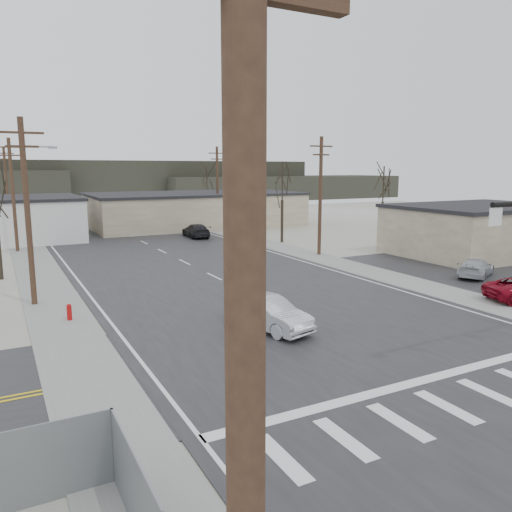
{
  "coord_description": "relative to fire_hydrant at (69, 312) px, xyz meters",
  "views": [
    {
      "loc": [
        -13.02,
        -17.06,
        7.38
      ],
      "look_at": [
        -0.42,
        6.97,
        2.6
      ],
      "focal_mm": 35.0,
      "sensor_mm": 36.0,
      "label": 1
    }
  ],
  "objects": [
    {
      "name": "building_right_far",
      "position": [
        20.2,
        36.0,
        1.7
      ],
      "size": [
        26.3,
        14.3,
        4.3
      ],
      "color": "#C4B995",
      "rests_on": "ground"
    },
    {
      "name": "streetlight_main",
      "position": [
        -0.6,
        14.0,
        4.64
      ],
      "size": [
        2.4,
        0.25,
        9.0
      ],
      "color": "gray",
      "rests_on": "ground"
    },
    {
      "name": "parking_lot",
      "position": [
        30.2,
        -2.0,
        -0.44
      ],
      "size": [
        18.0,
        20.0,
        0.03
      ],
      "primitive_type": "cube",
      "color": "black",
      "rests_on": "ground"
    },
    {
      "name": "sidewalk_right",
      "position": [
        20.8,
        12.0,
        -0.42
      ],
      "size": [
        3.0,
        90.0,
        0.06
      ],
      "primitive_type": "cube",
      "color": "gray",
      "rests_on": "ground"
    },
    {
      "name": "upole_left_a",
      "position": [
        -1.3,
        -22.0,
        4.77
      ],
      "size": [
        2.2,
        0.3,
        10.0
      ],
      "color": "#473121",
      "rests_on": "ground"
    },
    {
      "name": "tree_right_far",
      "position": [
        25.2,
        44.0,
        5.13
      ],
      "size": [
        3.52,
        3.52,
        7.84
      ],
      "color": "#30281D",
      "rests_on": "ground"
    },
    {
      "name": "upole_right_b",
      "position": [
        21.7,
        32.0,
        4.77
      ],
      "size": [
        2.2,
        0.3,
        10.0
      ],
      "color": "#473121",
      "rests_on": "ground"
    },
    {
      "name": "car_far_a",
      "position": [
        16.22,
        25.22,
        0.31
      ],
      "size": [
        2.34,
        5.08,
        1.44
      ],
      "primitive_type": "imported",
      "rotation": [
        0.0,
        0.0,
        3.08
      ],
      "color": "black",
      "rests_on": "main_road"
    },
    {
      "name": "car_parked_dark_b",
      "position": [
        31.85,
        2.8,
        0.4
      ],
      "size": [
        5.04,
        2.05,
        1.63
      ],
      "primitive_type": "imported",
      "rotation": [
        0.0,
        0.0,
        1.64
      ],
      "color": "black",
      "rests_on": "parking_lot"
    },
    {
      "name": "fire_hydrant",
      "position": [
        0.0,
        0.0,
        0.0
      ],
      "size": [
        0.24,
        0.24,
        0.87
      ],
      "color": "#A50C0C",
      "rests_on": "ground"
    },
    {
      "name": "hill_center",
      "position": [
        25.2,
        88.0,
        4.05
      ],
      "size": [
        80.0,
        18.0,
        9.0
      ],
      "primitive_type": "cube",
      "color": "#333026",
      "rests_on": "ground"
    },
    {
      "name": "car_far_b",
      "position": [
        3.09,
        47.23,
        0.34
      ],
      "size": [
        3.43,
        4.74,
        1.5
      ],
      "primitive_type": "imported",
      "rotation": [
        0.0,
        0.0,
        0.43
      ],
      "color": "black",
      "rests_on": "main_road"
    },
    {
      "name": "upole_left_d",
      "position": [
        -1.3,
        44.0,
        4.77
      ],
      "size": [
        2.2,
        0.3,
        10.0
      ],
      "color": "#473121",
      "rests_on": "ground"
    },
    {
      "name": "cross_road",
      "position": [
        10.2,
        -8.0,
        -0.43
      ],
      "size": [
        90.0,
        10.0,
        0.04
      ],
      "primitive_type": "cube",
      "color": "black",
      "rests_on": "ground"
    },
    {
      "name": "hill_right",
      "position": [
        60.2,
        82.0,
        2.3
      ],
      "size": [
        60.0,
        18.0,
        5.5
      ],
      "primitive_type": "cube",
      "color": "#333026",
      "rests_on": "ground"
    },
    {
      "name": "car_parked_silver",
      "position": [
        26.1,
        -2.38,
        0.2
      ],
      "size": [
        4.62,
        3.49,
        1.25
      ],
      "primitive_type": "imported",
      "rotation": [
        0.0,
        0.0,
        2.04
      ],
      "color": "#ABB1B6",
      "rests_on": "parking_lot"
    },
    {
      "name": "upole_left_b",
      "position": [
        -1.3,
        4.0,
        4.77
      ],
      "size": [
        2.2,
        0.3,
        10.0
      ],
      "color": "#473121",
      "rests_on": "ground"
    },
    {
      "name": "tree_right_mid",
      "position": [
        22.7,
        18.0,
        5.48
      ],
      "size": [
        3.74,
        3.74,
        8.33
      ],
      "color": "#30281D",
      "rests_on": "ground"
    },
    {
      "name": "main_road",
      "position": [
        10.2,
        7.0,
        -0.43
      ],
      "size": [
        18.0,
        110.0,
        0.05
      ],
      "primitive_type": "cube",
      "color": "black",
      "rests_on": "ground"
    },
    {
      "name": "upole_right_a",
      "position": [
        21.7,
        10.0,
        4.77
      ],
      "size": [
        2.2,
        0.3,
        10.0
      ],
      "color": "#473121",
      "rests_on": "ground"
    },
    {
      "name": "upole_left_c",
      "position": [
        -1.3,
        24.0,
        4.77
      ],
      "size": [
        2.2,
        0.3,
        10.0
      ],
      "color": "#473121",
      "rests_on": "ground"
    },
    {
      "name": "tree_lot",
      "position": [
        32.2,
        14.0,
        5.13
      ],
      "size": [
        3.52,
        3.52,
        7.84
      ],
      "color": "#30281D",
      "rests_on": "ground"
    },
    {
      "name": "sedan_crossing",
      "position": [
        7.95,
        -5.74,
        0.35
      ],
      "size": [
        2.71,
        4.84,
        1.51
      ],
      "primitive_type": "imported",
      "rotation": [
        0.0,
        0.0,
        0.26
      ],
      "color": "#A5AAAF",
      "rests_on": "main_road"
    },
    {
      "name": "ground",
      "position": [
        10.2,
        -8.0,
        -0.45
      ],
      "size": [
        140.0,
        140.0,
        0.0
      ],
      "primitive_type": "plane",
      "color": "silver",
      "rests_on": "ground"
    },
    {
      "name": "sidewalk_left",
      "position": [
        -0.4,
        12.0,
        -0.42
      ],
      "size": [
        3.0,
        90.0,
        0.06
      ],
      "primitive_type": "cube",
      "color": "gray",
      "rests_on": "ground"
    },
    {
      "name": "building_lot",
      "position": [
        34.2,
        4.0,
        1.71
      ],
      "size": [
        14.3,
        10.3,
        4.3
      ],
      "color": "#C4B995",
      "rests_on": "ground"
    }
  ]
}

